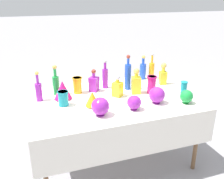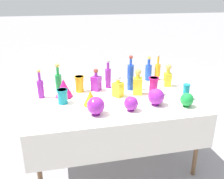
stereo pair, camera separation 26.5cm
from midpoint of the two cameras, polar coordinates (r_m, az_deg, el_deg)
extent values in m
plane|color=gray|center=(3.07, 2.56, -15.17)|extent=(40.00, 40.00, 0.00)
cube|color=white|center=(2.70, 2.82, -2.33)|extent=(1.77, 1.17, 0.03)
cube|color=white|center=(2.28, 6.75, -11.99)|extent=(1.77, 0.01, 0.36)
cylinder|color=brown|center=(2.39, -13.24, -16.96)|extent=(0.04, 0.04, 0.73)
cylinder|color=brown|center=(2.80, 21.47, -11.81)|extent=(0.04, 0.04, 0.73)
cylinder|color=brown|center=(3.22, -13.35, -6.33)|extent=(0.04, 0.04, 0.73)
cylinder|color=brown|center=(3.53, 12.96, -3.72)|extent=(0.04, 0.04, 0.73)
cylinder|color=blue|center=(3.27, 10.62, 3.76)|extent=(0.08, 0.08, 0.20)
cylinder|color=blue|center=(3.23, 10.79, 6.15)|extent=(0.03, 0.03, 0.08)
sphere|color=gold|center=(3.22, 10.86, 7.10)|extent=(0.05, 0.05, 0.05)
cylinder|color=orange|center=(3.30, 12.63, 3.85)|extent=(0.07, 0.07, 0.21)
cylinder|color=orange|center=(3.26, 12.85, 6.46)|extent=(0.03, 0.03, 0.11)
sphere|color=#B2B2B7|center=(3.25, 12.94, 7.52)|extent=(0.03, 0.03, 0.03)
cylinder|color=purple|center=(2.74, -13.36, -0.04)|extent=(0.07, 0.07, 0.19)
cylinder|color=purple|center=(2.69, -13.62, 2.85)|extent=(0.03, 0.03, 0.10)
sphere|color=gold|center=(2.67, -13.74, 4.13)|extent=(0.04, 0.04, 0.04)
cylinder|color=#198C38|center=(2.85, -9.52, 1.29)|extent=(0.07, 0.07, 0.20)
cylinder|color=#198C38|center=(2.81, -9.70, 4.18)|extent=(0.03, 0.03, 0.10)
sphere|color=gold|center=(2.79, -9.78, 5.42)|extent=(0.05, 0.05, 0.05)
cylinder|color=blue|center=(2.89, 6.85, 2.68)|extent=(0.07, 0.07, 0.30)
cylinder|color=blue|center=(2.84, 7.02, 6.29)|extent=(0.03, 0.03, 0.08)
sphere|color=maroon|center=(2.82, 7.07, 7.32)|extent=(0.04, 0.04, 0.04)
cylinder|color=purple|center=(2.95, 1.68, 2.50)|extent=(0.07, 0.07, 0.23)
cylinder|color=purple|center=(2.90, 1.71, 5.42)|extent=(0.03, 0.03, 0.08)
sphere|color=#B2B2B7|center=(2.89, 1.72, 6.44)|extent=(0.04, 0.04, 0.04)
cube|color=yellow|center=(2.71, 4.19, -0.06)|extent=(0.13, 0.13, 0.16)
cylinder|color=yellow|center=(2.68, 4.25, 1.88)|extent=(0.04, 0.04, 0.03)
sphere|color=#B2B2B7|center=(2.67, 4.27, 2.55)|extent=(0.05, 0.05, 0.05)
cube|color=purple|center=(2.87, -1.01, 1.31)|extent=(0.13, 0.13, 0.17)
cylinder|color=purple|center=(2.84, -1.03, 3.41)|extent=(0.04, 0.04, 0.05)
sphere|color=maroon|center=(2.82, -1.03, 4.24)|extent=(0.05, 0.05, 0.05)
cube|color=yellow|center=(2.79, 8.58, 0.72)|extent=(0.12, 0.12, 0.19)
cylinder|color=yellow|center=(2.75, 8.72, 3.04)|extent=(0.04, 0.04, 0.05)
sphere|color=gold|center=(2.74, 8.77, 3.93)|extent=(0.07, 0.07, 0.07)
cube|color=yellow|center=(3.11, 14.97, 2.13)|extent=(0.10, 0.10, 0.16)
cylinder|color=yellow|center=(3.08, 15.16, 4.05)|extent=(0.04, 0.04, 0.06)
sphere|color=gold|center=(3.07, 15.25, 4.94)|extent=(0.07, 0.07, 0.07)
cylinder|color=#C61972|center=(2.81, 12.17, 0.68)|extent=(0.09, 0.09, 0.20)
cylinder|color=#C61972|center=(2.78, 12.32, 2.48)|extent=(0.11, 0.11, 0.01)
cylinder|color=teal|center=(2.56, -8.36, -1.64)|extent=(0.10, 0.10, 0.15)
cylinder|color=teal|center=(2.54, -8.44, -0.19)|extent=(0.11, 0.11, 0.01)
cylinder|color=orange|center=(2.84, -4.81, 1.20)|extent=(0.10, 0.10, 0.18)
cylinder|color=orange|center=(2.81, -4.86, 2.84)|extent=(0.11, 0.11, 0.01)
cylinder|color=teal|center=(2.79, 19.21, -0.53)|extent=(0.06, 0.06, 0.17)
cylinder|color=teal|center=(2.77, 19.40, 0.94)|extent=(0.07, 0.07, 0.01)
cylinder|color=#C61972|center=(2.74, -8.15, -1.64)|extent=(0.08, 0.08, 0.01)
cone|color=#C61972|center=(2.71, -8.26, 0.34)|extent=(0.19, 0.19, 0.19)
cylinder|color=orange|center=(2.52, -1.90, -3.57)|extent=(0.08, 0.08, 0.01)
cone|color=orange|center=(2.49, -1.92, -1.94)|extent=(0.14, 0.14, 0.14)
cylinder|color=purple|center=(2.33, -0.41, -5.73)|extent=(0.08, 0.08, 0.01)
sphere|color=purple|center=(2.30, -0.42, -3.78)|extent=(0.17, 0.17, 0.17)
cylinder|color=#198C38|center=(2.64, 19.38, -3.66)|extent=(0.06, 0.06, 0.01)
sphere|color=#198C38|center=(2.62, 19.57, -2.25)|extent=(0.13, 0.13, 0.13)
cylinder|color=purple|center=(2.59, 12.86, -3.42)|extent=(0.07, 0.07, 0.01)
sphere|color=purple|center=(2.56, 13.01, -1.66)|extent=(0.17, 0.17, 0.17)
cylinder|color=purple|center=(2.43, 7.46, -4.78)|extent=(0.06, 0.06, 0.01)
sphere|color=purple|center=(2.40, 7.54, -3.21)|extent=(0.14, 0.14, 0.14)
cube|color=white|center=(2.17, -1.96, -7.42)|extent=(0.05, 0.02, 0.05)
cube|color=white|center=(2.12, -8.29, -8.58)|extent=(0.06, 0.02, 0.04)
cube|color=tan|center=(4.13, 2.42, -2.41)|extent=(0.53, 0.50, 0.33)
cube|color=tan|center=(4.16, 2.02, 0.88)|extent=(0.40, 0.15, 0.09)
camera|label=1|loc=(0.13, -87.14, 1.12)|focal=40.00mm
camera|label=2|loc=(0.13, 92.86, -1.12)|focal=40.00mm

